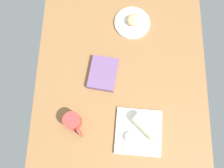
# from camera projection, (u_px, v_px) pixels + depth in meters

# --- Properties ---
(dining_table) EXTENTS (1.10, 0.90, 0.04)m
(dining_table) POSITION_uv_depth(u_px,v_px,m) (121.00, 70.00, 1.26)
(dining_table) COLOR olive
(dining_table) RESTS_ON ground
(round_plate) EXTENTS (0.20, 0.20, 0.01)m
(round_plate) POSITION_uv_depth(u_px,v_px,m) (132.00, 23.00, 1.31)
(round_plate) COLOR white
(round_plate) RESTS_ON dining_table
(scone_pastry) EXTENTS (0.10, 0.10, 0.05)m
(scone_pastry) POSITION_uv_depth(u_px,v_px,m) (134.00, 20.00, 1.28)
(scone_pastry) COLOR #DEAD77
(scone_pastry) RESTS_ON round_plate
(square_plate) EXTENTS (0.24, 0.24, 0.02)m
(square_plate) POSITION_uv_depth(u_px,v_px,m) (138.00, 132.00, 1.15)
(square_plate) COLOR white
(square_plate) RESTS_ON dining_table
(sauce_cup) EXTENTS (0.06, 0.06, 0.02)m
(sauce_cup) POSITION_uv_depth(u_px,v_px,m) (131.00, 138.00, 1.12)
(sauce_cup) COLOR silver
(sauce_cup) RESTS_ON square_plate
(breakfast_wrap) EXTENTS (0.14, 0.14, 0.06)m
(breakfast_wrap) POSITION_uv_depth(u_px,v_px,m) (146.00, 126.00, 1.12)
(breakfast_wrap) COLOR beige
(breakfast_wrap) RESTS_ON square_plate
(book_stack) EXTENTS (0.20, 0.16, 0.03)m
(book_stack) POSITION_uv_depth(u_px,v_px,m) (103.00, 73.00, 1.22)
(book_stack) COLOR #6B4C7A
(book_stack) RESTS_ON dining_table
(coffee_mug) EXTENTS (0.12, 0.10, 0.09)m
(coffee_mug) POSITION_uv_depth(u_px,v_px,m) (73.00, 122.00, 1.12)
(coffee_mug) COLOR #B23833
(coffee_mug) RESTS_ON dining_table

